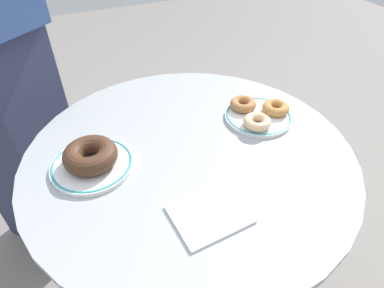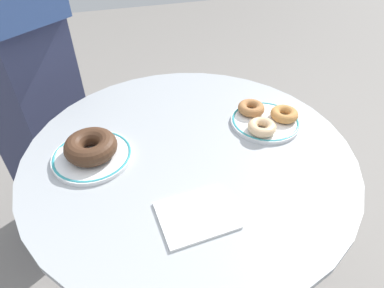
% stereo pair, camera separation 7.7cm
% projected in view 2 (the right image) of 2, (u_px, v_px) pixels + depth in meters
% --- Properties ---
extents(cafe_table, '(0.78, 0.78, 0.74)m').
position_uv_depth(cafe_table, '(189.00, 211.00, 0.92)').
color(cafe_table, '#999EA3').
rests_on(cafe_table, ground).
extents(plate_left, '(0.18, 0.18, 0.01)m').
position_uv_depth(plate_left, '(92.00, 156.00, 0.75)').
color(plate_left, white).
rests_on(plate_left, cafe_table).
extents(plate_right, '(0.18, 0.18, 0.01)m').
position_uv_depth(plate_right, '(265.00, 122.00, 0.85)').
color(plate_right, white).
rests_on(plate_right, cafe_table).
extents(donut_chocolate, '(0.15, 0.15, 0.04)m').
position_uv_depth(donut_chocolate, '(91.00, 146.00, 0.73)').
color(donut_chocolate, '#422819').
rests_on(donut_chocolate, plate_left).
extents(donut_old_fashioned, '(0.09, 0.09, 0.02)m').
position_uv_depth(donut_old_fashioned, '(284.00, 114.00, 0.85)').
color(donut_old_fashioned, '#BC7F42').
rests_on(donut_old_fashioned, plate_right).
extents(donut_cinnamon, '(0.10, 0.10, 0.02)m').
position_uv_depth(donut_cinnamon, '(251.00, 108.00, 0.87)').
color(donut_cinnamon, '#A36B3D').
rests_on(donut_cinnamon, plate_right).
extents(donut_glazed, '(0.10, 0.10, 0.02)m').
position_uv_depth(donut_glazed, '(262.00, 127.00, 0.81)').
color(donut_glazed, '#E0B789').
rests_on(donut_glazed, plate_right).
extents(paper_napkin, '(0.15, 0.12, 0.01)m').
position_uv_depth(paper_napkin, '(196.00, 215.00, 0.63)').
color(paper_napkin, white).
rests_on(paper_napkin, cafe_table).
extents(person_figure, '(0.42, 0.45, 1.77)m').
position_uv_depth(person_figure, '(3.00, 30.00, 0.98)').
color(person_figure, '#2D3351').
rests_on(person_figure, ground).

